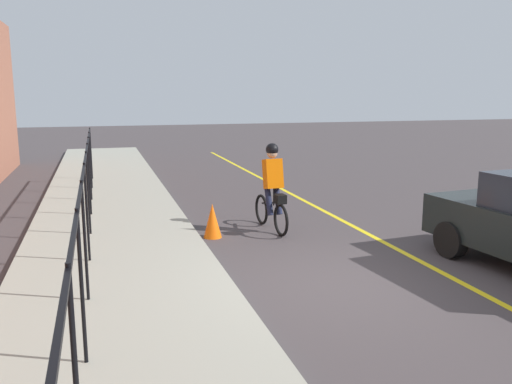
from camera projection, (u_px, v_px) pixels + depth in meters
name	position (u px, v px, depth m)	size (l,w,h in m)	color
ground_plane	(354.00, 284.00, 8.00)	(80.00, 80.00, 0.00)	#423A3C
lane_line_centre	(445.00, 274.00, 8.44)	(36.00, 0.12, 0.01)	yellow
sidewalk	(120.00, 305.00, 7.03)	(40.00, 3.20, 0.15)	gray
iron_fence	(84.00, 200.00, 7.63)	(19.07, 0.04, 1.60)	black
cyclist_lead	(272.00, 188.00, 10.92)	(1.71, 0.39, 1.83)	black
traffic_cone_near	(212.00, 221.00, 10.52)	(0.36, 0.36, 0.68)	#F55F0B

